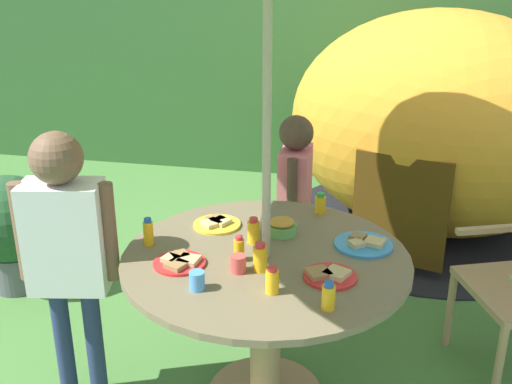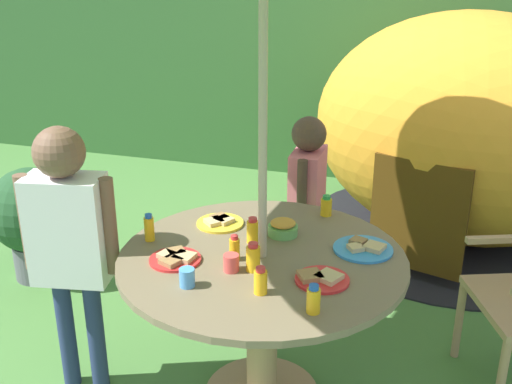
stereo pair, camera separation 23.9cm
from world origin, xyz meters
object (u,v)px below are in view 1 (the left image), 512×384
Objects in this scene: plate_back_edge at (217,223)px; cup_far at (238,264)px; child_in_pink_shirt at (295,186)px; juice_bottle_near_right at (272,281)px; snack_bowl at (282,227)px; juice_bottle_front_edge at (320,204)px; juice_bottle_far_left at (239,249)px; juice_bottle_far_right at (148,233)px; potted_plant at (10,225)px; plate_mid_left at (180,262)px; dome_tent at (438,125)px; juice_bottle_spot_a at (328,296)px; garden_table at (266,292)px; plate_center_front at (329,275)px; juice_bottle_center_back at (254,231)px; juice_bottle_mid_right at (261,258)px; cup_near at (197,281)px; plate_near_left at (364,244)px; child_in_white_shirt at (66,238)px.

cup_far is (0.20, -0.41, 0.02)m from plate_back_edge.
child_in_pink_shirt reaches higher than juice_bottle_near_right.
snack_bowl is 1.32× the size of juice_bottle_front_edge.
juice_bottle_far_left is 0.88× the size of juice_bottle_far_right.
plate_mid_left is at bearing -32.04° from potted_plant.
juice_bottle_spot_a is at bearing -85.30° from dome_tent.
plate_center_front reaches higher than garden_table.
juice_bottle_spot_a is (0.27, -0.59, 0.02)m from snack_bowl.
juice_bottle_center_back is (0.26, 0.26, 0.04)m from plate_mid_left.
juice_bottle_mid_right is 0.29m from cup_near.
juice_bottle_far_left is at bearing 100.77° from cup_far.
juice_bottle_far_left is at bearing 147.13° from juice_bottle_mid_right.
child_in_pink_shirt is 0.69m from snack_bowl.
plate_near_left and plate_center_front have the same top height.
garden_table is at bearing -109.39° from juice_bottle_front_edge.
dome_tent is 2.55m from juice_bottle_near_right.
plate_near_left is 0.56m from juice_bottle_spot_a.
juice_bottle_spot_a is at bearing -18.76° from plate_mid_left.
juice_bottle_center_back is at bearing -172.28° from plate_near_left.
juice_bottle_spot_a is (0.22, -0.07, 0.00)m from juice_bottle_near_right.
plate_near_left is (0.37, -0.05, -0.03)m from snack_bowl.
potted_plant is 0.64× the size of child_in_pink_shirt.
juice_bottle_near_right is (0.36, -0.55, 0.04)m from plate_back_edge.
juice_bottle_spot_a is (-0.11, -0.55, 0.04)m from plate_near_left.
potted_plant is at bearing 164.72° from snack_bowl.
child_in_white_shirt is at bearing -164.83° from plate_near_left.
child_in_pink_shirt is 0.45m from juice_bottle_front_edge.
snack_bowl reaches higher than cup_far.
plate_center_front is at bearing -10.83° from juice_bottle_far_left.
juice_bottle_center_back is (-0.08, 0.11, 0.23)m from garden_table.
plate_center_front is at bearing 1.19° from plate_mid_left.
juice_bottle_far_left is at bearing -114.83° from snack_bowl.
child_in_white_shirt is at bearing -178.97° from plate_center_front.
cup_near is (0.13, -0.18, 0.02)m from plate_mid_left.
plate_back_edge is 0.48m from juice_bottle_mid_right.
juice_bottle_far_right is at bearing -179.86° from garden_table.
potted_plant is 6.06× the size of juice_bottle_center_back.
plate_center_front is 0.69m from plate_back_edge.
garden_table is 5.53× the size of plate_back_edge.
juice_bottle_far_right reaches higher than plate_center_front.
potted_plant is at bearing 124.35° from child_in_white_shirt.
juice_bottle_front_edge is 1.39× the size of cup_near.
plate_near_left is 0.70m from plate_back_edge.
child_in_white_shirt is 11.64× the size of juice_bottle_near_right.
plate_near_left is at bearing 68.70° from plate_center_front.
juice_bottle_spot_a is at bearing -65.71° from snack_bowl.
dome_tent is 2.22m from juice_bottle_center_back.
juice_bottle_spot_a is (0.12, -0.87, 0.00)m from juice_bottle_front_edge.
juice_bottle_mid_right reaches higher than cup_near.
plate_near_left is at bearing 23.92° from plate_mid_left.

